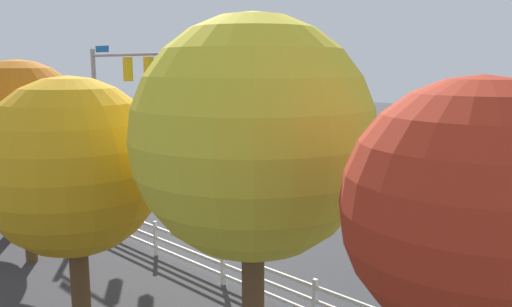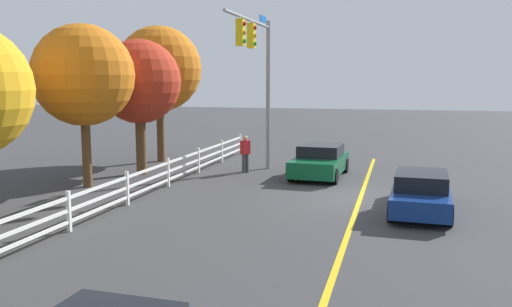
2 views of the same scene
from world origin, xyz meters
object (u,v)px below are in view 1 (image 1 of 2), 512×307
Objects in this scene: tree_1 at (73,167)px; tree_4 at (253,139)px; car_0 at (165,177)px; car_1 at (300,182)px; tree_5 at (4,124)px; tree_0 at (22,125)px; tree_2 at (474,215)px; pedestrian at (101,183)px.

tree_1 is 4.62m from tree_4.
tree_1 reaches higher than car_0.
tree_1 reaches higher than car_1.
tree_0 is at bearing 168.83° from tree_5.
car_0 is 20.93m from tree_2.
car_1 is 18.97m from tree_2.
tree_0 is 5.07m from tree_1.
tree_0 is 3.34m from tree_5.
car_1 is 2.83× the size of pedestrian.
tree_0 reaches higher than tree_5.
tree_4 reaches higher than pedestrian.
pedestrian is 0.28× the size of tree_5.
tree_4 is (-4.29, -1.42, 0.93)m from tree_1.
tree_5 is at bearing -11.17° from tree_0.
tree_4 is (-9.27, -0.56, 0.44)m from tree_0.
car_0 is 3.42m from pedestrian.
tree_1 is at bearing 169.68° from tree_5.
tree_4 is at bearing -161.71° from tree_1.
tree_0 is at bearing -58.66° from car_0.
tree_2 is at bearing 164.69° from tree_4.
tree_1 is 0.84× the size of tree_4.
tree_2 is at bearing 104.87° from pedestrian.
tree_2 is 1.01× the size of tree_5.
car_1 is 0.68× the size of tree_4.
tree_4 reaches higher than tree_2.
tree_0 reaches higher than tree_2.
tree_0 is 1.06× the size of tree_5.
car_0 is 8.64m from tree_5.
car_0 is at bearing -44.18° from tree_1.
tree_4 reaches higher than car_1.
car_0 is 6.68m from car_1.
pedestrian is at bearing 56.11° from car_1.
car_0 is 0.69× the size of tree_0.
tree_1 is at bearing 90.71° from pedestrian.
car_1 is 12.95m from tree_5.
tree_2 is (-18.43, 9.15, 3.86)m from car_0.
tree_0 is 9.29m from tree_4.
tree_0 is at bearing -9.76° from tree_1.
car_0 is at bearing -80.16° from tree_5.
tree_5 reaches higher than tree_1.
tree_1 is at bearing 170.24° from tree_0.
tree_0 reaches higher than car_1.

